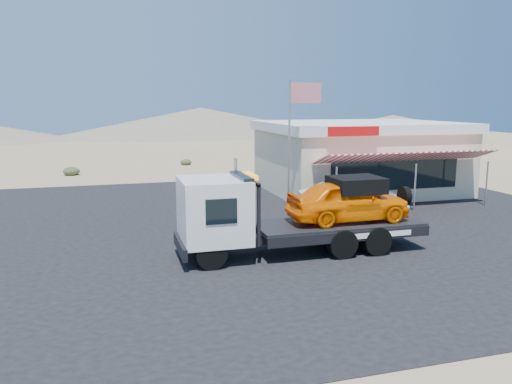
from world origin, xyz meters
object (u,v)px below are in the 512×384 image
jerky_store (358,156)px  flagpole (294,131)px  tow_truck (296,210)px  white_sedan (352,199)px

jerky_store → flagpole: flagpole is taller
tow_truck → jerky_store: size_ratio=0.79×
flagpole → tow_truck: bearing=-109.6°
white_sedan → jerky_store: size_ratio=0.45×
tow_truck → jerky_store: (7.64, 10.31, 0.51)m
tow_truck → white_sedan: tow_truck is taller
jerky_store → white_sedan: bearing=-119.2°
tow_truck → flagpole: size_ratio=1.37×
white_sedan → tow_truck: bearing=144.2°
jerky_store → tow_truck: bearing=-126.6°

